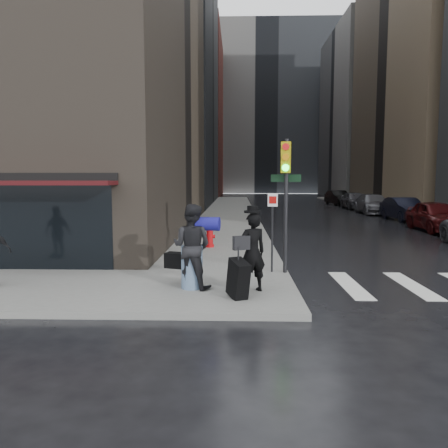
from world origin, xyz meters
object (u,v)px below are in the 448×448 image
(traffic_light, at_px, (285,187))
(parked_car_4, at_px, (355,200))
(fire_hydrant, at_px, (210,238))
(parked_car_2, at_px, (404,209))
(man_jeans, at_px, (192,246))
(parked_car_1, at_px, (436,216))
(man_overcoat, at_px, (249,256))
(parked_car_3, at_px, (373,204))
(parked_car_5, at_px, (338,198))

(traffic_light, relative_size, parked_car_4, 0.79)
(fire_hydrant, distance_m, parked_car_2, 17.31)
(traffic_light, bearing_deg, man_jeans, -132.62)
(parked_car_2, distance_m, parked_car_4, 11.56)
(parked_car_1, bearing_deg, man_overcoat, -125.23)
(man_jeans, bearing_deg, man_overcoat, -178.37)
(parked_car_3, bearing_deg, parked_car_1, -89.62)
(parked_car_1, bearing_deg, fire_hydrant, -147.83)
(fire_hydrant, height_order, parked_car_4, parked_car_4)
(man_jeans, relative_size, parked_car_5, 0.44)
(man_overcoat, distance_m, fire_hydrant, 6.84)
(parked_car_4, xyz_separation_m, parked_car_5, (-0.18, 5.78, -0.04))
(man_overcoat, bearing_deg, parked_car_3, -137.41)
(traffic_light, bearing_deg, parked_car_3, 78.77)
(man_overcoat, bearing_deg, parked_car_5, -130.49)
(man_overcoat, xyz_separation_m, parked_car_4, (10.59, 30.67, -0.20))
(parked_car_4, distance_m, parked_car_5, 5.78)
(man_overcoat, distance_m, parked_car_3, 27.01)
(man_overcoat, xyz_separation_m, parked_car_3, (10.49, 24.89, -0.23))
(fire_hydrant, xyz_separation_m, parked_car_2, (12.06, 12.42, 0.28))
(man_overcoat, height_order, traffic_light, traffic_light)
(parked_car_3, bearing_deg, parked_car_4, 90.79)
(man_overcoat, relative_size, traffic_light, 0.55)
(parked_car_1, height_order, parked_car_3, parked_car_1)
(man_jeans, relative_size, parked_car_2, 0.44)
(parked_car_4, bearing_deg, traffic_light, -108.61)
(fire_hydrant, height_order, parked_car_3, parked_car_3)
(traffic_light, relative_size, fire_hydrant, 4.92)
(fire_hydrant, bearing_deg, man_jeans, -90.41)
(parked_car_3, xyz_separation_m, parked_car_4, (0.10, 5.78, 0.03))
(traffic_light, distance_m, parked_car_3, 24.71)
(parked_car_1, distance_m, parked_car_5, 23.12)
(man_overcoat, bearing_deg, man_jeans, -41.20)
(traffic_light, xyz_separation_m, parked_car_1, (9.19, 11.20, -1.72))
(man_jeans, xyz_separation_m, traffic_light, (2.38, 1.73, 1.37))
(parked_car_2, xyz_separation_m, parked_car_4, (-0.15, 11.56, 0.04))
(fire_hydrant, height_order, parked_car_2, parked_car_2)
(man_jeans, height_order, fire_hydrant, man_jeans)
(parked_car_5, bearing_deg, man_overcoat, -111.91)
(parked_car_1, bearing_deg, parked_car_3, 90.81)
(man_jeans, distance_m, parked_car_5, 37.92)
(parked_car_2, bearing_deg, man_overcoat, -121.86)
(parked_car_2, height_order, parked_car_3, parked_car_3)
(man_jeans, bearing_deg, traffic_light, -125.71)
(man_overcoat, bearing_deg, traffic_light, -140.01)
(man_overcoat, xyz_separation_m, parked_car_2, (10.74, 19.11, -0.24))
(parked_car_3, bearing_deg, man_overcoat, -111.07)
(traffic_light, distance_m, parked_car_4, 30.15)
(man_jeans, height_order, parked_car_5, man_jeans)
(fire_hydrant, height_order, parked_car_1, parked_car_1)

